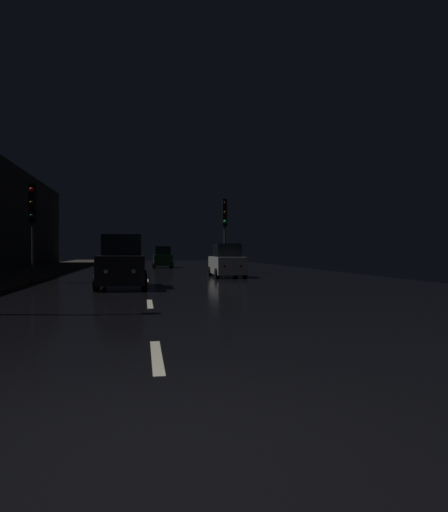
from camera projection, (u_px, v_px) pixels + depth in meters
The scene contains 8 objects.
ground at pixel (146, 276), 27.89m from camera, with size 27.85×84.00×0.02m, color black.
sidewalk_left at pixel (12, 276), 26.53m from camera, with size 4.40×84.00×0.15m, color #38332B.
lane_centerline at pixel (149, 296), 15.72m from camera, with size 0.16×19.36×0.01m.
traffic_light_far_left at pixel (33, 211), 21.93m from camera, with size 0.32×0.46×4.78m.
traffic_light_far_right at pixel (225, 219), 31.70m from camera, with size 0.33×0.47×5.14m.
car_approaching_headlights at pixel (122, 264), 19.06m from camera, with size 2.03×4.40×2.22m.
car_parked_right_far at pixel (227, 262), 26.58m from camera, with size 1.78×3.86×1.95m.
car_distant_taillights at pixel (163, 258), 41.15m from camera, with size 1.77×3.82×1.93m.
Camera 1 is at (-0.20, -3.78, 1.58)m, focal length 31.97 mm.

